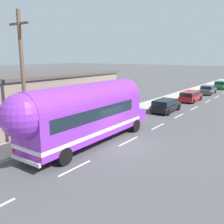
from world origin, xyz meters
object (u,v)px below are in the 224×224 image
car_second (190,96)px  car_third (207,89)px  car_fourth (221,85)px  painted_bus (83,112)px  car_lead (165,105)px  utility_pole (23,80)px

car_second → car_third: bearing=90.7°
car_third → car_fourth: 8.45m
car_third → car_fourth: (0.08, 8.45, 0.01)m
painted_bus → car_third: (-0.05, 28.92, -1.57)m
painted_bus → car_third: size_ratio=2.65×
car_third → car_second: bearing=-89.3°
painted_bus → car_second: (0.04, 20.70, -1.51)m
car_second → car_third: (-0.09, 8.22, -0.06)m
car_third → car_lead: bearing=-89.7°
utility_pole → car_third: bearing=85.3°
car_second → car_third: same height
painted_bus → car_fourth: painted_bus is taller
car_lead → car_third: bearing=90.3°
car_second → car_fourth: 16.68m
car_lead → car_second: same height
car_second → car_fourth: (-0.02, 16.68, -0.05)m
car_lead → utility_pole: bearing=-100.0°
car_lead → car_fourth: 24.55m
car_second → painted_bus: bearing=-90.1°
utility_pole → car_third: utility_pole is taller
utility_pole → painted_bus: utility_pole is taller
car_fourth → utility_pole: bearing=-93.8°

